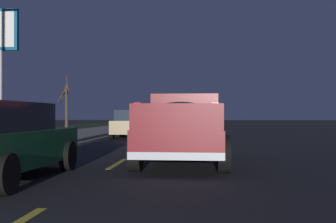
{
  "coord_description": "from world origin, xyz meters",
  "views": [
    {
      "loc": [
        -1.68,
        -2.17,
        1.3
      ],
      "look_at": [
        11.72,
        -1.15,
        1.4
      ],
      "focal_mm": 44.69,
      "sensor_mm": 36.0,
      "label": 1
    }
  ],
  "objects_px": {
    "sedan_tan": "(133,124)",
    "bare_tree_far": "(66,104)",
    "gas_price_sign": "(0,41)",
    "sedan_black": "(156,120)",
    "pickup_truck": "(184,126)",
    "sedan_red": "(192,122)"
  },
  "relations": [
    {
      "from": "sedan_black",
      "to": "gas_price_sign",
      "type": "bearing_deg",
      "value": 156.32
    },
    {
      "from": "sedan_red",
      "to": "bare_tree_far",
      "type": "height_order",
      "value": "bare_tree_far"
    },
    {
      "from": "bare_tree_far",
      "to": "sedan_red",
      "type": "bearing_deg",
      "value": -123.41
    },
    {
      "from": "sedan_tan",
      "to": "gas_price_sign",
      "type": "bearing_deg",
      "value": 104.89
    },
    {
      "from": "pickup_truck",
      "to": "sedan_black",
      "type": "bearing_deg",
      "value": 7.78
    },
    {
      "from": "sedan_tan",
      "to": "gas_price_sign",
      "type": "distance_m",
      "value": 8.27
    },
    {
      "from": "pickup_truck",
      "to": "gas_price_sign",
      "type": "bearing_deg",
      "value": 45.14
    },
    {
      "from": "sedan_tan",
      "to": "bare_tree_far",
      "type": "bearing_deg",
      "value": 30.07
    },
    {
      "from": "sedan_black",
      "to": "sedan_tan",
      "type": "relative_size",
      "value": 1.0
    },
    {
      "from": "sedan_black",
      "to": "sedan_tan",
      "type": "xyz_separation_m",
      "value": [
        -13.32,
        -0.14,
        0.0
      ]
    },
    {
      "from": "sedan_tan",
      "to": "gas_price_sign",
      "type": "xyz_separation_m",
      "value": [
        -1.8,
        6.77,
        4.38
      ]
    },
    {
      "from": "sedan_black",
      "to": "sedan_tan",
      "type": "height_order",
      "value": "same"
    },
    {
      "from": "sedan_tan",
      "to": "bare_tree_far",
      "type": "height_order",
      "value": "bare_tree_far"
    },
    {
      "from": "pickup_truck",
      "to": "sedan_black",
      "type": "xyz_separation_m",
      "value": [
        25.14,
        3.44,
        -0.2
      ]
    },
    {
      "from": "pickup_truck",
      "to": "gas_price_sign",
      "type": "xyz_separation_m",
      "value": [
        10.02,
        10.07,
        4.19
      ]
    },
    {
      "from": "sedan_black",
      "to": "bare_tree_far",
      "type": "relative_size",
      "value": 0.91
    },
    {
      "from": "pickup_truck",
      "to": "bare_tree_far",
      "type": "height_order",
      "value": "bare_tree_far"
    },
    {
      "from": "gas_price_sign",
      "to": "bare_tree_far",
      "type": "relative_size",
      "value": 1.42
    },
    {
      "from": "sedan_tan",
      "to": "bare_tree_far",
      "type": "distance_m",
      "value": 17.4
    },
    {
      "from": "pickup_truck",
      "to": "sedan_tan",
      "type": "bearing_deg",
      "value": 15.59
    },
    {
      "from": "sedan_black",
      "to": "gas_price_sign",
      "type": "xyz_separation_m",
      "value": [
        -15.12,
        6.63,
        4.38
      ]
    },
    {
      "from": "gas_price_sign",
      "to": "pickup_truck",
      "type": "bearing_deg",
      "value": -134.86
    }
  ]
}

